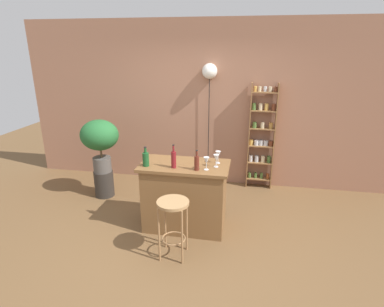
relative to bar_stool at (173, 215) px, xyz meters
The scene contains 14 objects.
ground 0.64m from the bar_stool, 89.61° to the left, with size 12.00×12.00×0.00m, color brown.
back_wall 2.46m from the bar_stool, 89.94° to the left, with size 6.40×0.10×2.80m, color #9E6B51.
kitchen_counter 0.66m from the bar_stool, 89.79° to the left, with size 1.15×0.62×0.91m.
bar_stool is the anchor object (origin of this frame).
spice_shelf 2.41m from the bar_stool, 64.97° to the left, with size 0.43×0.14×1.81m.
plant_stool 2.03m from the bar_stool, 138.50° to the left, with size 0.31×0.31×0.43m, color #2D2823.
potted_plant 2.06m from the bar_stool, 138.50° to the left, with size 0.60×0.54×0.85m.
bottle_soda_blue 0.84m from the bar_stool, 132.93° to the left, with size 0.08×0.08×0.25m.
bottle_sauce_amber 0.70m from the bar_stool, 68.56° to the left, with size 0.06×0.06×0.26m.
bottle_vinegar 0.71m from the bar_stool, 101.87° to the left, with size 0.06×0.06×0.30m.
wine_glass_left 0.90m from the bar_stool, 57.05° to the left, with size 0.07×0.07×0.16m.
wine_glass_center 1.01m from the bar_stool, 61.50° to the left, with size 0.07×0.07×0.16m.
wine_glass_right 0.78m from the bar_stool, 59.57° to the left, with size 0.07×0.07×0.16m.
pendant_globe_light 2.61m from the bar_stool, 87.29° to the left, with size 0.25×0.25×2.10m.
Camera 1 is at (0.79, -3.42, 2.36)m, focal length 29.48 mm.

